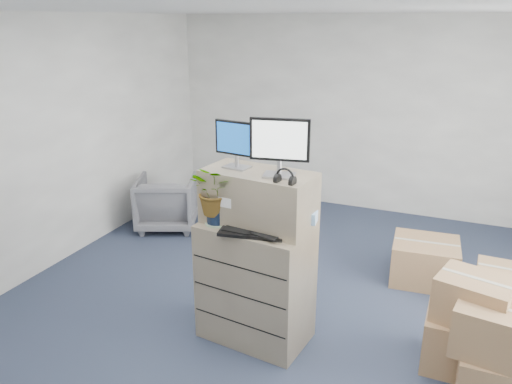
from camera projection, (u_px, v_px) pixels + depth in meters
ground at (290, 334)px, 4.56m from camera, size 7.00×7.00×0.00m
wall_back at (373, 116)px, 7.15m from camera, size 6.00×0.02×2.80m
filing_cabinet_lower at (255, 283)px, 4.37m from camera, size 0.99×0.68×1.08m
filing_cabinet_upper at (259, 198)px, 4.15m from camera, size 0.98×0.57×0.46m
monitor_left at (236, 142)px, 4.11m from camera, size 0.40×0.18×0.40m
monitor_right at (280, 144)px, 3.87m from camera, size 0.47×0.22×0.47m
headphones at (285, 178)px, 3.78m from camera, size 0.16×0.04×0.16m
keyboard at (252, 232)px, 4.02m from camera, size 0.56×0.31×0.03m
mouse at (285, 236)px, 3.94m from camera, size 0.12×0.10×0.04m
water_bottle at (265, 213)px, 4.12m from camera, size 0.07×0.07×0.25m
phone_dock at (249, 217)px, 4.23m from camera, size 0.07×0.06×0.15m
external_drive at (296, 225)px, 4.12m from camera, size 0.24×0.21×0.06m
tissue_box at (302, 216)px, 4.09m from camera, size 0.26×0.15×0.09m
potted_plant at (216, 197)px, 4.15m from camera, size 0.49×0.52×0.42m
office_chair at (167, 200)px, 6.78m from camera, size 0.99×0.96×0.79m
cardboard_boxes at (468, 303)px, 4.46m from camera, size 1.55×2.23×0.84m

